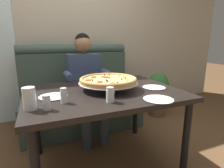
# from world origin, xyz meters

# --- Properties ---
(ground_plane) EXTENTS (16.00, 16.00, 0.00)m
(ground_plane) POSITION_xyz_m (0.00, 0.00, 0.00)
(ground_plane) COLOR brown
(back_wall_with_window) EXTENTS (6.00, 0.12, 2.80)m
(back_wall_with_window) POSITION_xyz_m (0.00, 1.54, 1.40)
(back_wall_with_window) COLOR #BCB29E
(back_wall_with_window) RESTS_ON ground_plane
(booth_bench) EXTENTS (1.56, 0.78, 1.13)m
(booth_bench) POSITION_xyz_m (0.00, 0.97, 0.40)
(booth_bench) COLOR #384C42
(booth_bench) RESTS_ON ground_plane
(dining_table) EXTENTS (1.31, 0.99, 0.76)m
(dining_table) POSITION_xyz_m (0.00, 0.00, 0.67)
(dining_table) COLOR black
(dining_table) RESTS_ON ground_plane
(diner_main) EXTENTS (0.54, 0.64, 1.27)m
(diner_main) POSITION_xyz_m (0.02, 0.70, 0.71)
(diner_main) COLOR #2D3342
(diner_main) RESTS_ON ground_plane
(pizza) EXTENTS (0.53, 0.53, 0.12)m
(pizza) POSITION_xyz_m (0.05, 0.01, 0.84)
(pizza) COLOR silver
(pizza) RESTS_ON dining_table
(shaker_pepper_flakes) EXTENTS (0.05, 0.05, 0.10)m
(shaker_pepper_flakes) POSITION_xyz_m (-0.49, -0.30, 0.80)
(shaker_pepper_flakes) COLOR white
(shaker_pepper_flakes) RESTS_ON dining_table
(shaker_oregano) EXTENTS (0.05, 0.05, 0.11)m
(shaker_oregano) POSITION_xyz_m (-0.37, -0.21, 0.80)
(shaker_oregano) COLOR white
(shaker_oregano) RESTS_ON dining_table
(shaker_parmesan) EXTENTS (0.06, 0.06, 0.11)m
(shaker_parmesan) POSITION_xyz_m (-0.06, -0.32, 0.80)
(shaker_parmesan) COLOR white
(shaker_parmesan) RESTS_ON dining_table
(plate_near_left) EXTENTS (0.22, 0.22, 0.02)m
(plate_near_left) POSITION_xyz_m (-0.43, -0.03, 0.77)
(plate_near_left) COLOR white
(plate_near_left) RESTS_ON dining_table
(plate_near_right) EXTENTS (0.23, 0.23, 0.02)m
(plate_near_right) POSITION_xyz_m (0.29, -0.41, 0.77)
(plate_near_right) COLOR white
(plate_near_right) RESTS_ON dining_table
(plate_far_side) EXTENTS (0.21, 0.21, 0.02)m
(plate_far_side) POSITION_xyz_m (0.47, -0.10, 0.77)
(plate_far_side) COLOR white
(plate_far_side) RESTS_ON dining_table
(drinking_glass) EXTENTS (0.08, 0.08, 0.15)m
(drinking_glass) POSITION_xyz_m (-0.59, -0.26, 0.82)
(drinking_glass) COLOR silver
(drinking_glass) RESTS_ON dining_table
(potted_plant) EXTENTS (0.36, 0.36, 0.70)m
(potted_plant) POSITION_xyz_m (1.21, 0.82, 0.39)
(potted_plant) COLOR brown
(potted_plant) RESTS_ON ground_plane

